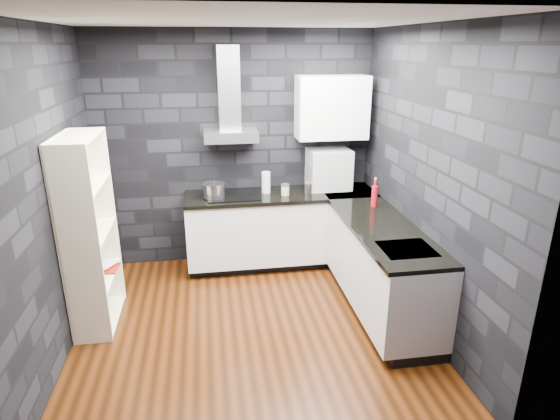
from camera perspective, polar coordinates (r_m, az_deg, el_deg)
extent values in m
plane|color=#3B1A08|center=(4.57, -3.55, -14.06)|extent=(3.20, 3.20, 0.00)
plane|color=silver|center=(3.81, -4.46, 22.12)|extent=(3.20, 3.20, 0.00)
cube|color=black|center=(5.55, -5.54, 7.25)|extent=(3.20, 0.05, 2.70)
cube|color=black|center=(2.49, -0.41, -8.70)|extent=(3.20, 0.05, 2.70)
cube|color=black|center=(4.18, -26.75, 1.04)|extent=(0.05, 3.20, 2.70)
cube|color=black|center=(4.42, 17.53, 3.22)|extent=(0.05, 3.20, 2.70)
cube|color=black|center=(5.76, 0.07, -5.91)|extent=(2.18, 0.50, 0.10)
cube|color=black|center=(4.90, 12.40, -11.27)|extent=(0.50, 1.78, 0.10)
cube|color=silver|center=(5.55, 0.14, -2.07)|extent=(2.20, 0.60, 0.76)
cube|color=silver|center=(4.69, 12.32, -6.80)|extent=(0.60, 1.80, 0.76)
cube|color=black|center=(5.40, 0.16, 1.84)|extent=(2.20, 0.62, 0.04)
cube|color=black|center=(4.52, 12.57, -2.27)|extent=(0.62, 1.80, 0.04)
cube|color=black|center=(5.59, 8.27, 2.24)|extent=(0.62, 0.62, 0.04)
cube|color=#BAB9BE|center=(5.32, -6.01, 8.99)|extent=(0.60, 0.34, 0.12)
cube|color=#BAB9BE|center=(5.32, -6.26, 14.54)|extent=(0.24, 0.20, 0.90)
cube|color=white|center=(5.45, 6.33, 12.33)|extent=(0.80, 0.35, 0.70)
cube|color=black|center=(5.35, -5.68, 1.84)|extent=(0.58, 0.50, 0.01)
cube|color=#BAB9BE|center=(4.10, 15.21, -4.63)|extent=(0.44, 0.40, 0.01)
cylinder|color=#B3B3B8|center=(5.26, -8.08, 2.33)|extent=(0.30, 0.30, 0.14)
cylinder|color=silver|center=(5.39, -1.72, 3.38)|extent=(0.13, 0.13, 0.25)
cylinder|color=#BEB088|center=(5.33, 0.64, 2.42)|extent=(0.11, 0.11, 0.11)
cylinder|color=#B3B3B8|center=(5.40, 3.45, 2.67)|extent=(0.11, 0.11, 0.12)
cube|color=#ACAEB2|center=(5.57, 5.96, 4.90)|extent=(0.50, 0.39, 0.49)
cylinder|color=maroon|center=(5.03, 11.44, 1.65)|extent=(0.08, 0.08, 0.22)
cube|color=#F5EFCD|center=(4.60, -22.20, -2.69)|extent=(0.50, 0.85, 1.80)
imported|color=white|center=(4.47, -22.60, -2.87)|extent=(0.23, 0.23, 0.05)
imported|color=maroon|center=(4.85, -21.25, -5.60)|extent=(0.18, 0.04, 0.24)
imported|color=#B2B2B2|center=(4.91, -21.24, -5.01)|extent=(0.14, 0.09, 0.21)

